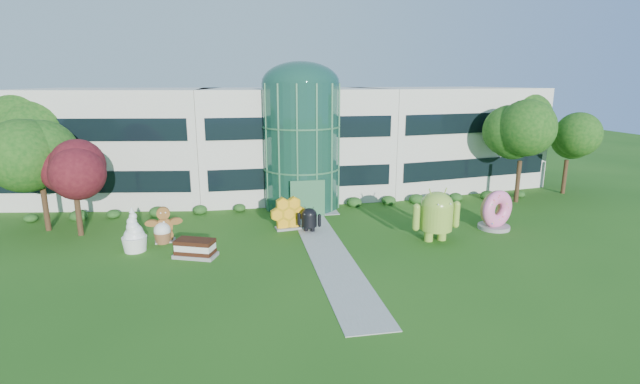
{
  "coord_description": "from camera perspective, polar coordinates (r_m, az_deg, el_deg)",
  "views": [
    {
      "loc": [
        -5.26,
        -24.15,
        10.05
      ],
      "look_at": [
        0.39,
        6.0,
        2.6
      ],
      "focal_mm": 26.0,
      "sensor_mm": 36.0,
      "label": 1
    }
  ],
  "objects": [
    {
      "name": "cupcake",
      "position": [
        30.94,
        -18.82,
        -4.75
      ],
      "size": [
        1.39,
        1.39,
        1.34
      ],
      "primitive_type": null,
      "rotation": [
        0.0,
        0.0,
        0.28
      ],
      "color": "white",
      "rests_on": "ground"
    },
    {
      "name": "donut",
      "position": [
        34.02,
        20.77,
        -2.0
      ],
      "size": [
        2.95,
        2.07,
        2.78
      ],
      "primitive_type": null,
      "rotation": [
        0.0,
        0.0,
        0.33
      ],
      "color": "#EF5BA4",
      "rests_on": "ground"
    },
    {
      "name": "ground",
      "position": [
        26.68,
        1.57,
        -8.48
      ],
      "size": [
        140.0,
        140.0,
        0.0
      ],
      "primitive_type": "plane",
      "color": "#215114",
      "rests_on": "ground"
    },
    {
      "name": "ice_cream_sandwich",
      "position": [
        28.01,
        -15.11,
        -6.7
      ],
      "size": [
        2.69,
        2.01,
        1.07
      ],
      "primitive_type": null,
      "rotation": [
        0.0,
        0.0,
        -0.38
      ],
      "color": "black",
      "rests_on": "ground"
    },
    {
      "name": "atrium",
      "position": [
        36.89,
        -2.32,
        5.61
      ],
      "size": [
        6.0,
        6.0,
        9.8
      ],
      "primitive_type": "cylinder",
      "color": "#194738",
      "rests_on": "ground"
    },
    {
      "name": "android_black",
      "position": [
        31.33,
        -1.34,
        -3.21
      ],
      "size": [
        2.0,
        1.68,
        1.93
      ],
      "primitive_type": null,
      "rotation": [
        0.0,
        0.0,
        -0.37
      ],
      "color": "black",
      "rests_on": "ground"
    },
    {
      "name": "tree_red",
      "position": [
        34.0,
        -27.86,
        0.08
      ],
      "size": [
        4.0,
        4.0,
        6.0
      ],
      "primitive_type": null,
      "color": "#3F0C14",
      "rests_on": "ground"
    },
    {
      "name": "honeycomb",
      "position": [
        31.91,
        -3.92,
        -2.8
      ],
      "size": [
        2.73,
        1.28,
        2.06
      ],
      "primitive_type": null,
      "rotation": [
        0.0,
        0.0,
        0.14
      ],
      "color": "#FFAC19",
      "rests_on": "ground"
    },
    {
      "name": "android_green",
      "position": [
        30.28,
        14.16,
        -2.41
      ],
      "size": [
        3.42,
        2.36,
        3.78
      ],
      "primitive_type": null,
      "rotation": [
        0.0,
        0.0,
        0.04
      ],
      "color": "#89B239",
      "rests_on": "ground"
    },
    {
      "name": "gingerbread",
      "position": [
        30.98,
        -18.65,
        -3.77
      ],
      "size": [
        2.62,
        1.31,
        2.31
      ],
      "primitive_type": null,
      "rotation": [
        0.0,
        0.0,
        0.14
      ],
      "color": "brown",
      "rests_on": "ground"
    },
    {
      "name": "building",
      "position": [
        42.82,
        -3.49,
        6.38
      ],
      "size": [
        46.0,
        15.0,
        9.3
      ],
      "primitive_type": null,
      "color": "beige",
      "rests_on": "ground"
    },
    {
      "name": "froyo",
      "position": [
        29.86,
        -21.97,
        -4.32
      ],
      "size": [
        2.01,
        2.01,
        2.7
      ],
      "primitive_type": null,
      "rotation": [
        0.0,
        0.0,
        -0.34
      ],
      "color": "white",
      "rests_on": "ground"
    },
    {
      "name": "walkway",
      "position": [
        28.5,
        0.72,
        -6.96
      ],
      "size": [
        2.4,
        20.0,
        0.04
      ],
      "primitive_type": "cube",
      "color": "#9E9E93",
      "rests_on": "ground"
    },
    {
      "name": "trees_backdrop",
      "position": [
        37.98,
        -2.53,
        4.77
      ],
      "size": [
        52.0,
        8.0,
        8.4
      ],
      "primitive_type": null,
      "color": "#104010",
      "rests_on": "ground"
    }
  ]
}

